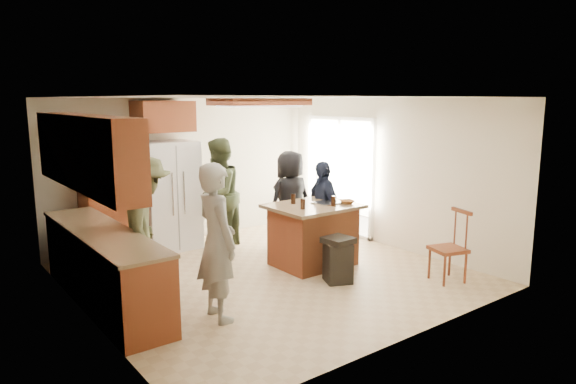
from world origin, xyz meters
TOP-DOWN VIEW (x-y plane):
  - room_shell at (4.37, 1.64)m, footprint 8.00×5.20m
  - person_front_left at (-1.32, -0.85)m, footprint 0.53×0.69m
  - person_behind_left at (0.10, 1.59)m, footprint 1.06×0.97m
  - person_behind_right at (1.05, 0.87)m, footprint 0.81×0.53m
  - person_side_right at (1.25, 0.30)m, footprint 0.63×0.96m
  - person_counter at (-1.65, 0.37)m, footprint 0.93×1.28m
  - left_cabinetry at (-2.24, 0.40)m, footprint 0.64×3.00m
  - back_wall_units at (-1.33, 2.20)m, footprint 1.80×0.60m
  - refrigerator at (-0.55, 2.12)m, footprint 0.90×0.76m
  - kitchen_island at (0.79, -0.03)m, footprint 1.28×1.03m
  - island_items at (1.01, -0.11)m, footprint 0.94×0.74m
  - trash_bin at (0.58, -0.80)m, footprint 0.45×0.45m
  - spindle_chair at (1.82, -1.70)m, footprint 0.53×0.53m

SIDE VIEW (x-z plane):
  - trash_bin at x=0.58m, z-range 0.00..0.63m
  - spindle_chair at x=1.82m, z-range -0.04..0.95m
  - kitchen_island at x=0.79m, z-range 0.01..0.94m
  - person_side_right at x=1.25m, z-range 0.00..1.52m
  - person_behind_right at x=1.05m, z-range 0.00..1.65m
  - room_shell at x=4.37m, z-range -1.63..3.37m
  - person_counter at x=-1.65m, z-range 0.00..1.80m
  - person_front_left at x=-1.32m, z-range 0.00..1.80m
  - refrigerator at x=-0.55m, z-range 0.00..1.80m
  - person_behind_left at x=0.10m, z-range 0.00..1.85m
  - left_cabinetry at x=-2.24m, z-range -0.19..2.11m
  - island_items at x=1.01m, z-range 0.89..1.04m
  - back_wall_units at x=-1.33m, z-range 0.15..2.60m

